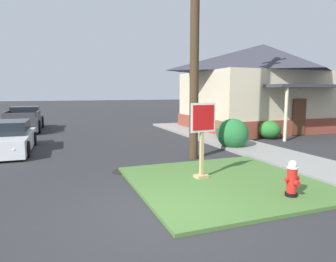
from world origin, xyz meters
TOP-DOWN VIEW (x-y plane):
  - ground_plane at (0.00, 0.00)m, footprint 160.00×160.00m
  - grass_corner_patch at (2.22, 1.40)m, footprint 4.74×4.74m
  - sidewalk_strip at (5.79, 6.06)m, footprint 2.20×18.62m
  - fire_hydrant at (3.03, -0.18)m, footprint 0.38×0.34m
  - stop_sign at (1.78, 1.85)m, footprint 0.78×0.32m
  - manhole_cover at (-0.04, 3.52)m, footprint 0.70×0.70m
  - parked_sedan_white at (-3.75, 8.23)m, footprint 1.92×4.43m
  - pickup_truck_charcoal at (-3.74, 15.39)m, footprint 2.11×5.09m
  - street_bench at (5.94, 7.50)m, footprint 0.56×1.64m
  - utility_pole at (2.76, 4.45)m, footprint 1.70×0.32m
  - corner_house at (10.69, 10.89)m, footprint 9.49×8.13m
  - shrub_near_porch at (8.45, 7.26)m, footprint 1.12×1.12m
  - shrub_by_curb at (5.14, 5.57)m, footprint 1.34×1.34m

SIDE VIEW (x-z plane):
  - ground_plane at x=0.00m, z-range 0.00..0.00m
  - manhole_cover at x=-0.04m, z-range 0.00..0.02m
  - grass_corner_patch at x=2.22m, z-range 0.00..0.08m
  - sidewalk_strip at x=5.79m, z-range 0.00..0.12m
  - fire_hydrant at x=3.03m, z-range 0.05..0.89m
  - shrub_near_porch at x=8.45m, z-range 0.00..0.95m
  - parked_sedan_white at x=-3.75m, z-range -0.08..1.17m
  - street_bench at x=5.94m, z-range 0.16..1.01m
  - pickup_truck_charcoal at x=-3.74m, z-range -0.12..1.36m
  - shrub_by_curb at x=5.14m, z-range 0.00..1.30m
  - stop_sign at x=1.78m, z-range 0.07..2.14m
  - corner_house at x=10.69m, z-range 0.07..5.50m
  - utility_pole at x=2.76m, z-range 0.17..10.82m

